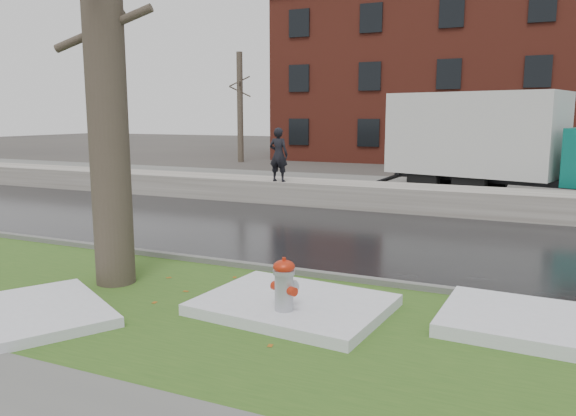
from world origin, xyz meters
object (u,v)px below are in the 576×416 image
at_px(worker, 279,155).
at_px(fire_hydrant, 284,287).
at_px(tree, 103,34).
at_px(box_truck, 508,143).

bearing_deg(worker, fire_hydrant, 116.27).
bearing_deg(fire_hydrant, tree, -165.61).
bearing_deg(fire_hydrant, box_truck, 103.92).
xyz_separation_m(fire_hydrant, box_truck, (1.99, 13.61, 1.38)).
distance_m(fire_hydrant, box_truck, 13.82).
distance_m(tree, box_truck, 14.35).
height_order(fire_hydrant, tree, tree).
relative_size(box_truck, worker, 6.39).
relative_size(fire_hydrant, worker, 0.53).
xyz_separation_m(tree, box_truck, (5.33, 13.15, -2.19)).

